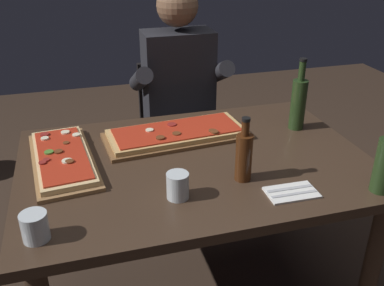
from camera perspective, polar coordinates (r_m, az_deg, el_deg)
name	(u,v)px	position (r m, az deg, el deg)	size (l,w,h in m)	color
dining_table	(195,179)	(1.80, 0.43, -4.82)	(1.40, 0.96, 0.74)	#3D2B1E
pizza_rectangular_front	(177,134)	(1.92, -2.02, 1.21)	(0.66, 0.32, 0.05)	brown
pizza_rectangular_left	(63,158)	(1.80, -16.70, -1.92)	(0.29, 0.57, 0.05)	olive
oil_bottle_amber	(298,102)	(2.04, 13.86, 5.25)	(0.07, 0.07, 0.33)	#233819
vinegar_bottle_green	(244,155)	(1.58, 6.86, -1.62)	(0.06, 0.06, 0.25)	#47230F
tumbler_near_camera	(178,187)	(1.50, -1.89, -5.84)	(0.08, 0.08, 0.09)	silver
tumbler_far_side	(35,228)	(1.39, -19.99, -10.53)	(0.08, 0.08, 0.09)	silver
napkin_cutlery_set	(292,192)	(1.58, 13.01, -6.37)	(0.18, 0.11, 0.01)	white
diner_chair	(176,128)	(2.64, -2.11, 1.97)	(0.44, 0.44, 0.87)	black
seated_diner	(181,95)	(2.43, -1.52, 6.32)	(0.53, 0.41, 1.33)	#23232D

